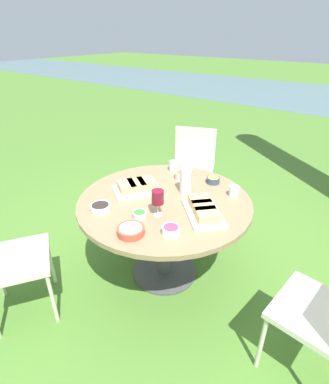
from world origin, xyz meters
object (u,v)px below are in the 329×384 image
Objects in this scene: dining_table at (164,212)px; water_pitcher at (186,181)px; chair_near_left at (0,254)px; wine_glass at (158,198)px; chair_far_back at (193,164)px.

water_pitcher reaches higher than dining_table.
dining_table is 0.28m from water_pitcher.
chair_near_left is 4.82× the size of wine_glass.
chair_far_back is 4.59× the size of water_pitcher.
chair_near_left is at bearing -95.16° from chair_far_back.
chair_near_left is 1.36m from water_pitcher.
wine_glass is at bearing 47.67° from chair_near_left.
water_pitcher is (0.06, 0.19, 0.20)m from dining_table.
chair_near_left is at bearing -122.19° from dining_table.
chair_near_left is (-0.61, -0.96, -0.08)m from dining_table.
chair_far_back is at bearing 84.84° from chair_near_left.
water_pitcher is at bearing 59.94° from chair_near_left.
chair_near_left is 4.59× the size of water_pitcher.
wine_glass is (0.70, 0.77, 0.32)m from chair_near_left.
water_pitcher reaches higher than chair_near_left.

